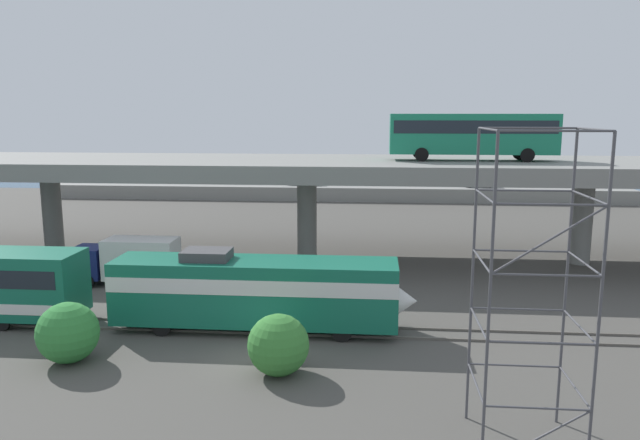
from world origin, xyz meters
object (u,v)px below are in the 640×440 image
(service_truck_west, at_px, (129,260))
(transit_bus_on_overpass, at_px, (472,132))
(parked_car_2, at_px, (340,177))
(parked_car_1, at_px, (304,179))
(parked_car_3, at_px, (479,181))
(parked_car_0, at_px, (246,176))
(train_locomotive, at_px, (269,289))
(scaffolding_tower, at_px, (532,283))

(service_truck_west, bearing_deg, transit_bus_on_overpass, -159.91)
(transit_bus_on_overpass, bearing_deg, parked_car_2, -72.01)
(transit_bus_on_overpass, distance_m, parked_car_1, 37.33)
(parked_car_2, relative_size, parked_car_3, 1.07)
(parked_car_0, bearing_deg, parked_car_3, -5.05)
(train_locomotive, relative_size, parked_car_3, 3.85)
(parked_car_1, bearing_deg, train_locomotive, 94.48)
(service_truck_west, height_order, parked_car_2, parked_car_2)
(train_locomotive, bearing_deg, parked_car_0, 103.21)
(parked_car_2, bearing_deg, scaffolding_tower, -81.15)
(transit_bus_on_overpass, xyz_separation_m, parked_car_0, (-24.40, 35.20, -7.12))
(service_truck_west, bearing_deg, parked_car_2, -104.36)
(transit_bus_on_overpass, distance_m, scaffolding_tower, 26.57)
(parked_car_0, relative_size, parked_car_3, 1.08)
(train_locomotive, xyz_separation_m, parked_car_3, (18.52, 48.53, 0.34))
(parked_car_3, bearing_deg, parked_car_0, 174.95)
(service_truck_west, distance_m, parked_car_0, 43.63)
(parked_car_1, bearing_deg, scaffolding_tower, 103.54)
(train_locomotive, distance_m, parked_car_2, 51.87)
(transit_bus_on_overpass, relative_size, service_truck_west, 1.76)
(parked_car_2, bearing_deg, service_truck_west, -104.36)
(transit_bus_on_overpass, height_order, parked_car_1, transit_bus_on_overpass)
(train_locomotive, xyz_separation_m, service_truck_west, (-10.59, 7.63, -0.56))
(scaffolding_tower, height_order, parked_car_1, scaffolding_tower)
(transit_bus_on_overpass, relative_size, parked_car_1, 2.65)
(service_truck_west, distance_m, parked_car_1, 41.82)
(transit_bus_on_overpass, bearing_deg, parked_car_0, -55.27)
(parked_car_3, bearing_deg, scaffolding_tower, -97.88)
(parked_car_0, distance_m, parked_car_3, 30.66)
(scaffolding_tower, bearing_deg, parked_car_2, 98.85)
(train_locomotive, xyz_separation_m, parked_car_1, (-3.83, 48.89, 0.34))
(service_truck_west, bearing_deg, parked_car_3, -125.44)
(scaffolding_tower, bearing_deg, parked_car_3, 82.12)
(scaffolding_tower, xyz_separation_m, parked_car_3, (8.12, 58.70, -3.14))
(transit_bus_on_overpass, distance_m, parked_car_0, 43.42)
(train_locomotive, bearing_deg, parked_car_3, 69.12)
(transit_bus_on_overpass, height_order, service_truck_west, transit_bus_on_overpass)
(train_locomotive, xyz_separation_m, transit_bus_on_overpass, (12.37, 16.03, 7.46))
(train_locomotive, xyz_separation_m, scaffolding_tower, (10.39, -10.17, 3.48))
(service_truck_west, bearing_deg, parked_car_0, -88.11)
(parked_car_2, height_order, parked_car_3, same)
(scaffolding_tower, xyz_separation_m, parked_car_0, (-22.42, 61.40, -3.14))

